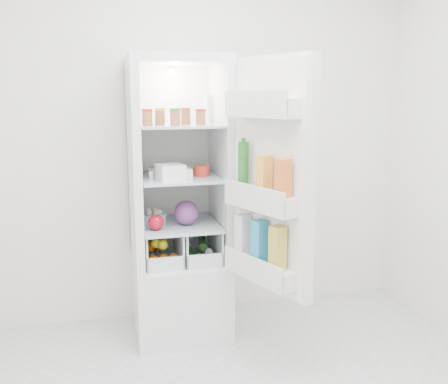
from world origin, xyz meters
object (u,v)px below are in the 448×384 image
object	(u,v)px
refrigerator	(178,233)
fridge_door	(269,183)
red_cabbage	(186,213)
mushroom_bowl	(154,219)

from	to	relation	value
refrigerator	fridge_door	world-z (taller)	refrigerator
red_cabbage	mushroom_bowl	world-z (taller)	red_cabbage
mushroom_bowl	fridge_door	bearing A→B (deg)	-43.69
red_cabbage	mushroom_bowl	size ratio (longest dim) A/B	1.00
mushroom_bowl	fridge_door	world-z (taller)	fridge_door
refrigerator	fridge_door	bearing A→B (deg)	-56.26
mushroom_bowl	fridge_door	distance (m)	0.86
refrigerator	fridge_door	distance (m)	0.86
refrigerator	mushroom_bowl	xyz separation A→B (m)	(-0.17, -0.07, 0.12)
refrigerator	mushroom_bowl	distance (m)	0.21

